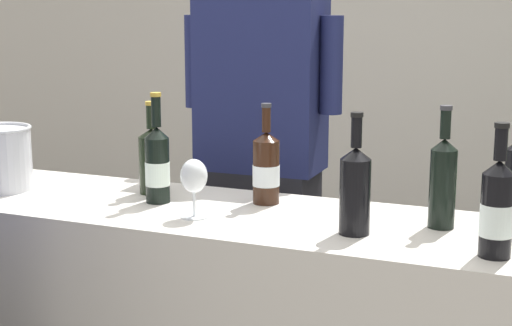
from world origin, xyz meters
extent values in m
cube|color=beige|center=(0.00, 2.60, 1.40)|extent=(8.00, 0.10, 2.80)
cylinder|color=black|center=(0.15, 0.13, 1.01)|extent=(0.08, 0.08, 0.19)
cone|color=black|center=(0.15, 0.13, 1.12)|extent=(0.08, 0.08, 0.03)
cylinder|color=black|center=(0.15, 0.13, 1.17)|extent=(0.03, 0.03, 0.07)
cylinder|color=#333338|center=(0.15, 0.13, 1.21)|extent=(0.03, 0.03, 0.01)
cylinder|color=silver|center=(0.15, 0.13, 1.00)|extent=(0.08, 0.08, 0.06)
cylinder|color=black|center=(0.48, -0.08, 1.01)|extent=(0.08, 0.08, 0.20)
cone|color=black|center=(0.48, -0.08, 1.12)|extent=(0.08, 0.08, 0.03)
cylinder|color=black|center=(0.48, -0.08, 1.18)|extent=(0.03, 0.03, 0.08)
cylinder|color=black|center=(0.48, -0.08, 1.23)|extent=(0.03, 0.03, 0.01)
cylinder|color=black|center=(-0.16, 0.02, 1.01)|extent=(0.07, 0.07, 0.20)
cone|color=black|center=(-0.16, 0.02, 1.13)|extent=(0.07, 0.07, 0.03)
cylinder|color=black|center=(-0.16, 0.02, 1.19)|extent=(0.03, 0.03, 0.09)
cylinder|color=#B79333|center=(-0.16, 0.02, 1.24)|extent=(0.03, 0.03, 0.01)
cylinder|color=silver|center=(-0.16, 0.02, 1.00)|extent=(0.08, 0.08, 0.07)
cylinder|color=black|center=(0.84, -0.14, 1.01)|extent=(0.08, 0.08, 0.20)
cone|color=black|center=(0.84, -0.14, 1.13)|extent=(0.08, 0.08, 0.03)
cylinder|color=black|center=(0.84, -0.14, 1.18)|extent=(0.03, 0.03, 0.08)
cylinder|color=black|center=(0.84, -0.14, 1.23)|extent=(0.03, 0.03, 0.01)
cylinder|color=white|center=(0.84, -0.14, 1.00)|extent=(0.08, 0.08, 0.08)
cylinder|color=black|center=(-0.24, 0.11, 1.00)|extent=(0.08, 0.08, 0.18)
cone|color=black|center=(-0.24, 0.11, 1.11)|extent=(0.08, 0.08, 0.03)
cylinder|color=black|center=(-0.24, 0.11, 1.16)|extent=(0.03, 0.03, 0.07)
cylinder|color=#B79333|center=(-0.24, 0.11, 1.20)|extent=(0.03, 0.03, 0.01)
cylinder|color=black|center=(0.68, 0.06, 1.02)|extent=(0.07, 0.07, 0.21)
cone|color=black|center=(0.68, 0.06, 1.14)|extent=(0.07, 0.07, 0.03)
cylinder|color=black|center=(0.68, 0.06, 1.19)|extent=(0.03, 0.03, 0.08)
cylinder|color=#333338|center=(0.68, 0.06, 1.24)|extent=(0.03, 0.03, 0.01)
cylinder|color=silver|center=(0.02, -0.10, 0.91)|extent=(0.08, 0.08, 0.00)
cylinder|color=silver|center=(0.02, -0.10, 0.95)|extent=(0.01, 0.01, 0.07)
ellipsoid|color=silver|center=(0.02, -0.10, 1.03)|extent=(0.08, 0.08, 0.10)
ellipsoid|color=maroon|center=(0.02, -0.10, 1.01)|extent=(0.06, 0.06, 0.03)
cube|color=black|center=(-0.06, 0.60, 0.46)|extent=(0.40, 0.25, 0.91)
cube|color=#191E47|center=(-0.06, 0.60, 1.22)|extent=(0.45, 0.25, 0.62)
cylinder|color=#191E47|center=(0.20, 0.60, 1.30)|extent=(0.08, 0.08, 0.34)
cylinder|color=#191E47|center=(-0.32, 0.59, 1.30)|extent=(0.08, 0.08, 0.34)
camera|label=1|loc=(1.00, -2.00, 1.49)|focal=54.68mm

